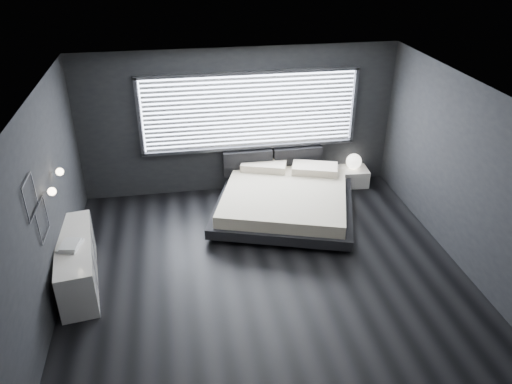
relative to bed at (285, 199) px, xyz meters
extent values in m
plane|color=black|center=(-0.66, -1.59, -0.29)|extent=(6.00, 6.00, 0.00)
plane|color=silver|center=(-0.66, -1.59, 2.51)|extent=(6.00, 6.00, 0.00)
cube|color=black|center=(-0.66, 1.16, 1.11)|extent=(6.00, 0.04, 2.80)
cube|color=black|center=(-0.66, -4.34, 1.11)|extent=(6.00, 0.04, 2.80)
cube|color=black|center=(-3.66, -1.59, 1.11)|extent=(0.04, 5.50, 2.80)
cube|color=black|center=(2.34, -1.59, 1.11)|extent=(0.04, 5.50, 2.80)
cube|color=white|center=(-0.46, 1.14, 1.32)|extent=(4.00, 0.02, 1.38)
cube|color=#47474C|center=(-2.50, 1.11, 1.32)|extent=(0.06, 0.08, 1.48)
cube|color=#47474C|center=(1.58, 1.11, 1.32)|extent=(0.06, 0.08, 1.48)
cube|color=#47474C|center=(-0.46, 1.11, 2.05)|extent=(4.14, 0.08, 0.06)
cube|color=#47474C|center=(-0.46, 1.11, 0.59)|extent=(4.14, 0.08, 0.06)
cube|color=silver|center=(-0.46, 1.08, 1.32)|extent=(3.94, 0.03, 1.32)
cube|color=black|center=(-0.51, 1.05, 0.28)|extent=(0.96, 0.16, 0.52)
cube|color=black|center=(0.49, 1.05, 0.28)|extent=(0.96, 0.16, 0.52)
cylinder|color=silver|center=(-3.61, -1.54, 1.31)|extent=(0.10, 0.02, 0.02)
sphere|color=#FFE5B7|center=(-3.54, -1.54, 1.31)|extent=(0.11, 0.11, 0.11)
cylinder|color=silver|center=(-3.61, -0.94, 1.31)|extent=(0.10, 0.02, 0.02)
sphere|color=#FFE5B7|center=(-3.54, -0.94, 1.31)|extent=(0.11, 0.11, 0.11)
cube|color=#47474C|center=(-3.63, -2.14, 1.79)|extent=(0.01, 0.46, 0.02)
cube|color=#47474C|center=(-3.63, -2.14, 1.33)|extent=(0.01, 0.46, 0.02)
cube|color=#47474C|center=(-3.63, -1.91, 1.56)|extent=(0.01, 0.02, 0.46)
cube|color=#47474C|center=(-3.63, -2.37, 1.56)|extent=(0.01, 0.02, 0.46)
cube|color=#47474C|center=(-3.63, -1.89, 1.32)|extent=(0.01, 0.46, 0.02)
cube|color=#47474C|center=(-3.63, -1.89, 0.86)|extent=(0.01, 0.46, 0.02)
cube|color=#47474C|center=(-3.63, -1.66, 1.09)|extent=(0.01, 0.02, 0.46)
cube|color=#47474C|center=(-3.63, -2.12, 1.09)|extent=(0.01, 0.02, 0.46)
cube|color=black|center=(-1.30, -0.61, -0.25)|extent=(0.17, 0.17, 0.09)
cube|color=black|center=(0.69, -1.26, -0.25)|extent=(0.17, 0.17, 0.09)
cube|color=black|center=(-0.72, 1.17, -0.25)|extent=(0.17, 0.17, 0.09)
cube|color=black|center=(1.27, 0.52, -0.25)|extent=(0.17, 0.17, 0.09)
cube|color=black|center=(-0.01, -0.04, -0.12)|extent=(3.02, 2.95, 0.18)
cube|color=beige|center=(-0.01, -0.04, 0.08)|extent=(2.72, 2.72, 0.22)
cube|color=beige|center=(-0.22, 0.93, 0.26)|extent=(0.96, 0.71, 0.14)
cube|color=beige|center=(0.72, 0.62, 0.26)|extent=(0.96, 0.71, 0.14)
cube|color=white|center=(1.61, 0.91, -0.12)|extent=(0.63, 0.54, 0.35)
sphere|color=white|center=(1.62, 0.92, 0.21)|extent=(0.31, 0.31, 0.31)
cube|color=white|center=(-3.44, -1.44, 0.06)|extent=(0.73, 1.83, 0.71)
cube|color=#47474C|center=(-3.19, -1.41, 0.06)|extent=(0.25, 1.74, 0.69)
cube|color=silver|center=(-3.46, -1.56, 0.44)|extent=(0.35, 0.41, 0.04)
cube|color=silver|center=(-3.45, -1.58, 0.48)|extent=(0.27, 0.34, 0.03)
camera|label=1|loc=(-1.85, -7.72, 4.45)|focal=35.00mm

